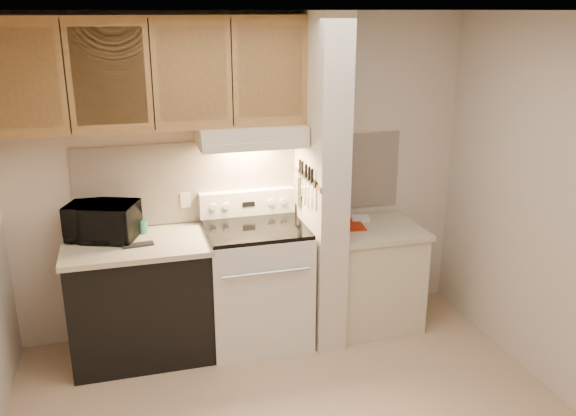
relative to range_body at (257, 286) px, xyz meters
name	(u,v)px	position (x,y,z in m)	size (l,w,h in m)	color
ceiling	(301,10)	(0.00, -1.16, 2.04)	(3.60, 3.60, 0.00)	white
wall_back	(245,176)	(0.00, 0.34, 0.79)	(3.60, 0.02, 2.50)	beige
wall_right	(569,216)	(1.80, -1.16, 0.79)	(0.02, 3.00, 2.50)	beige
backsplash	(246,179)	(0.00, 0.33, 0.78)	(2.60, 0.02, 0.63)	white
range_body	(257,286)	(0.00, 0.00, 0.00)	(0.76, 0.65, 0.92)	silver
oven_window	(266,299)	(0.00, -0.32, 0.04)	(0.50, 0.01, 0.30)	black
oven_handle	(267,273)	(0.00, -0.35, 0.26)	(0.02, 0.02, 0.65)	silver
cooktop	(256,228)	(0.00, 0.00, 0.48)	(0.74, 0.64, 0.03)	black
range_backguard	(247,203)	(0.00, 0.28, 0.59)	(0.76, 0.08, 0.20)	silver
range_display	(249,204)	(0.00, 0.24, 0.59)	(0.10, 0.01, 0.04)	black
range_knob_left_outer	(213,207)	(-0.28, 0.24, 0.59)	(0.05, 0.05, 0.02)	silver
range_knob_left_inner	(226,206)	(-0.18, 0.24, 0.59)	(0.05, 0.05, 0.02)	silver
range_knob_right_inner	(271,202)	(0.18, 0.24, 0.59)	(0.05, 0.05, 0.02)	silver
range_knob_right_outer	(283,201)	(0.28, 0.24, 0.59)	(0.05, 0.05, 0.02)	silver
dishwasher_front	(141,302)	(-0.88, 0.01, -0.03)	(1.00, 0.63, 0.87)	black
left_countertop	(136,245)	(-0.88, 0.01, 0.43)	(1.04, 0.67, 0.04)	beige
spoon_rest	(138,245)	(-0.87, -0.07, 0.46)	(0.22, 0.07, 0.01)	black
teal_jar	(141,227)	(-0.83, 0.20, 0.50)	(0.09, 0.09, 0.10)	#216857
outlet	(186,200)	(-0.48, 0.32, 0.64)	(0.08, 0.01, 0.12)	beige
microwave	(103,221)	(-1.10, 0.15, 0.58)	(0.49, 0.33, 0.27)	black
partition_pillar	(321,183)	(0.51, -0.01, 0.79)	(0.22, 0.70, 2.50)	beige
pillar_trim	(306,178)	(0.39, -0.01, 0.84)	(0.01, 0.70, 0.04)	olive
knife_strip	(307,177)	(0.39, -0.06, 0.86)	(0.02, 0.42, 0.04)	black
knife_blade_a	(312,196)	(0.38, -0.22, 0.76)	(0.01, 0.04, 0.16)	silver
knife_handle_a	(312,176)	(0.38, -0.20, 0.91)	(0.02, 0.02, 0.10)	black
knife_blade_b	(308,194)	(0.38, -0.12, 0.75)	(0.01, 0.04, 0.18)	silver
knife_handle_b	(309,173)	(0.38, -0.14, 0.91)	(0.02, 0.02, 0.10)	black
knife_blade_c	(305,192)	(0.38, -0.04, 0.74)	(0.01, 0.04, 0.20)	silver
knife_handle_c	(306,171)	(0.38, -0.06, 0.91)	(0.02, 0.02, 0.10)	black
knife_blade_d	(302,187)	(0.38, 0.03, 0.76)	(0.01, 0.04, 0.16)	silver
knife_handle_d	(302,168)	(0.38, 0.04, 0.91)	(0.02, 0.02, 0.10)	black
knife_blade_e	(299,185)	(0.38, 0.12, 0.75)	(0.01, 0.04, 0.18)	silver
knife_handle_e	(300,166)	(0.38, 0.09, 0.91)	(0.02, 0.02, 0.10)	black
oven_mitt	(298,190)	(0.38, 0.17, 0.70)	(0.03, 0.09, 0.22)	slate
right_cab_base	(372,278)	(0.97, -0.01, -0.06)	(0.70, 0.60, 0.81)	beige
right_countertop	(374,230)	(0.97, -0.01, 0.37)	(0.74, 0.64, 0.04)	beige
red_folder	(349,225)	(0.79, 0.09, 0.39)	(0.22, 0.30, 0.01)	#9D210A
white_box	(360,218)	(0.92, 0.17, 0.41)	(0.14, 0.10, 0.04)	white
range_hood	(250,135)	(0.00, 0.12, 1.17)	(0.78, 0.44, 0.15)	beige
hood_lip	(257,147)	(0.00, -0.08, 1.12)	(0.78, 0.04, 0.06)	beige
upper_cabinets	(150,73)	(-0.69, 0.17, 1.62)	(2.18, 0.33, 0.77)	olive
cab_door_a	(20,79)	(-1.51, 0.01, 1.62)	(0.46, 0.01, 0.63)	olive
cab_gap_a	(65,78)	(-1.23, 0.01, 1.62)	(0.01, 0.01, 0.73)	black
cab_door_b	(109,77)	(-0.96, 0.01, 1.62)	(0.46, 0.01, 0.63)	olive
cab_gap_b	(152,75)	(-0.69, 0.01, 1.62)	(0.01, 0.01, 0.73)	black
cab_door_c	(192,74)	(-0.42, 0.01, 1.62)	(0.46, 0.01, 0.63)	olive
cab_gap_c	(232,73)	(-0.14, 0.01, 1.62)	(0.01, 0.01, 0.73)	black
cab_door_d	(270,72)	(0.13, 0.01, 1.62)	(0.46, 0.01, 0.63)	olive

